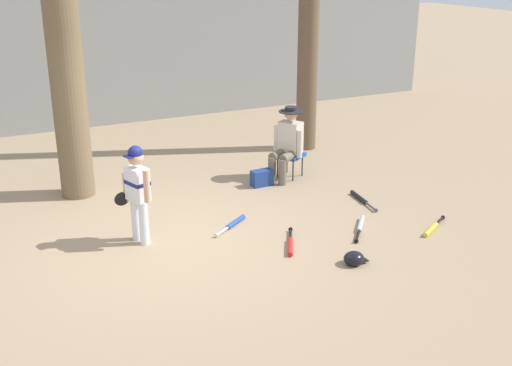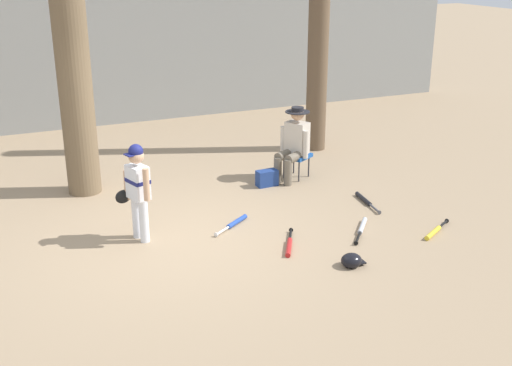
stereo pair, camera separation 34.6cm
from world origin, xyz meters
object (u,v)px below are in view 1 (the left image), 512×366
(seated_spectator, at_px, (287,141))
(batting_helmet_black, at_px, (354,259))
(bat_blue_youth, at_px, (234,223))
(folding_stool, at_px, (290,156))
(bat_yellow_trainer, at_px, (432,228))
(bat_red_barrel, at_px, (290,245))
(bat_aluminum_silver, at_px, (360,226))
(bat_black_composite, at_px, (361,199))
(tree_behind_spectator, at_px, (309,8))
(young_ballplayer, at_px, (136,188))
(handbag_beside_stool, at_px, (262,178))
(tree_near_player, at_px, (60,10))

(seated_spectator, relative_size, batting_helmet_black, 3.93)
(bat_blue_youth, bearing_deg, folding_stool, 40.41)
(folding_stool, height_order, bat_yellow_trainer, folding_stool)
(bat_blue_youth, bearing_deg, bat_red_barrel, -68.26)
(seated_spectator, height_order, bat_blue_youth, seated_spectator)
(bat_yellow_trainer, relative_size, bat_aluminum_silver, 0.99)
(bat_yellow_trainer, height_order, batting_helmet_black, batting_helmet_black)
(bat_yellow_trainer, xyz_separation_m, bat_aluminum_silver, (-0.83, 0.50, 0.00))
(bat_black_composite, height_order, batting_helmet_black, batting_helmet_black)
(seated_spectator, bearing_deg, tree_behind_spectator, 49.88)
(folding_stool, height_order, bat_black_composite, folding_stool)
(folding_stool, distance_m, bat_aluminum_silver, 2.30)
(bat_black_composite, distance_m, bat_blue_youth, 2.12)
(bat_black_composite, relative_size, batting_helmet_black, 2.61)
(young_ballplayer, bearing_deg, bat_black_composite, -1.33)
(tree_behind_spectator, bearing_deg, bat_black_composite, -103.08)
(tree_behind_spectator, distance_m, young_ballplayer, 5.22)
(folding_stool, bearing_deg, seated_spectator, -150.14)
(folding_stool, distance_m, bat_black_composite, 1.53)
(tree_behind_spectator, distance_m, bat_aluminum_silver, 4.60)
(bat_black_composite, bearing_deg, handbag_beside_stool, 130.08)
(seated_spectator, bearing_deg, tree_near_player, 166.62)
(tree_behind_spectator, height_order, young_ballplayer, tree_behind_spectator)
(young_ballplayer, xyz_separation_m, bat_black_composite, (3.43, -0.08, -0.71))
(tree_behind_spectator, xyz_separation_m, bat_black_composite, (-0.64, -2.77, -2.57))
(handbag_beside_stool, bearing_deg, bat_red_barrel, -107.42)
(handbag_beside_stool, distance_m, bat_black_composite, 1.64)
(tree_near_player, distance_m, folding_stool, 4.20)
(tree_behind_spectator, height_order, folding_stool, tree_behind_spectator)
(bat_aluminum_silver, xyz_separation_m, batting_helmet_black, (-0.69, -0.85, 0.04))
(folding_stool, relative_size, seated_spectator, 0.45)
(bat_black_composite, height_order, bat_blue_youth, same)
(tree_near_player, height_order, handbag_beside_stool, tree_near_player)
(bat_black_composite, bearing_deg, young_ballplayer, 178.67)
(tree_near_player, height_order, bat_blue_youth, tree_near_player)
(handbag_beside_stool, xyz_separation_m, bat_blue_youth, (-1.06, -1.25, -0.10))
(tree_near_player, relative_size, tree_behind_spectator, 1.10)
(tree_near_player, relative_size, seated_spectator, 5.37)
(handbag_beside_stool, xyz_separation_m, batting_helmet_black, (-0.23, -2.95, -0.05))
(seated_spectator, xyz_separation_m, batting_helmet_black, (-0.76, -3.08, -0.56))
(folding_stool, height_order, handbag_beside_stool, folding_stool)
(bat_yellow_trainer, bearing_deg, folding_stool, 103.75)
(young_ballplayer, bearing_deg, batting_helmet_black, -39.65)
(tree_behind_spectator, height_order, bat_blue_youth, tree_behind_spectator)
(bat_black_composite, height_order, bat_aluminum_silver, same)
(bat_black_composite, relative_size, bat_aluminum_silver, 1.20)
(bat_blue_youth, bearing_deg, handbag_beside_stool, 49.71)
(tree_near_player, distance_m, seated_spectator, 3.99)
(young_ballplayer, relative_size, bat_aluminum_silver, 1.96)
(seated_spectator, height_order, bat_aluminum_silver, seated_spectator)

